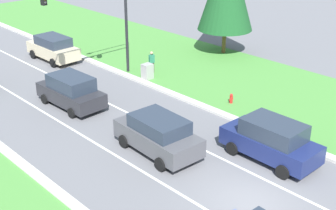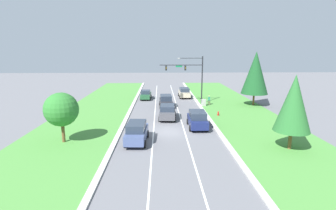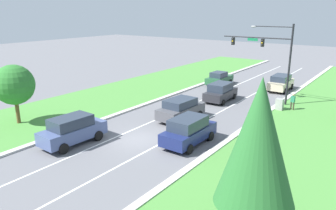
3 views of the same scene
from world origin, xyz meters
name	(u,v)px [view 3 (image 3 of 3)]	position (x,y,z in m)	size (l,w,h in m)	color
ground_plane	(139,140)	(0.00, 0.00, 0.00)	(160.00, 160.00, 0.00)	slate
curb_strip_right	(204,158)	(5.65, 0.00, 0.07)	(0.50, 90.00, 0.15)	beige
curb_strip_left	(88,124)	(-5.65, 0.00, 0.07)	(0.50, 90.00, 0.15)	beige
grass_verge_right	(284,181)	(10.90, 0.00, 0.04)	(10.00, 90.00, 0.08)	#4C8E3D
grass_verge_left	(51,114)	(-10.90, 0.00, 0.04)	(10.00, 90.00, 0.08)	#4C8E3D
lane_stripe_inner_left	(121,135)	(-1.80, 0.00, 0.00)	(0.14, 81.00, 0.01)	white
lane_stripe_inner_right	(157,145)	(1.80, 0.00, 0.00)	(0.14, 81.00, 0.01)	white
traffic_signal_mast	(270,51)	(4.20, 15.99, 5.43)	(7.40, 0.41, 8.21)	black
charcoal_suv	(221,92)	(-0.04, 13.67, 0.99)	(2.31, 4.75, 1.97)	#28282D
champagne_suv	(281,83)	(3.79, 22.18, 1.00)	(2.21, 4.81, 1.93)	beige
forest_sedan	(219,79)	(-3.72, 20.63, 0.86)	(2.10, 4.63, 1.75)	#235633
graphite_suv	(181,109)	(-0.02, 5.82, 1.01)	(2.47, 4.87, 1.94)	#4C4C51
navy_suv	(189,130)	(3.48, 1.56, 1.05)	(2.27, 4.81, 2.05)	navy
slate_blue_suv	(72,130)	(-3.41, -3.36, 1.09)	(2.30, 5.01, 2.11)	#475684
utility_cabinet	(279,105)	(6.27, 13.86, 0.58)	(0.70, 0.60, 1.16)	#9E9E99
pedestrian	(293,101)	(7.31, 14.57, 0.94)	(0.41, 0.29, 1.69)	#42382D
fire_hydrant	(265,128)	(7.26, 7.12, 0.34)	(0.34, 0.20, 0.70)	red
oak_near_left_tree	(14,85)	(-10.83, -3.21, 3.45)	(3.38, 3.38, 5.15)	brown
conifer_far_right_tree	(258,143)	(11.20, -5.78, 4.47)	(3.30, 3.30, 7.12)	brown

